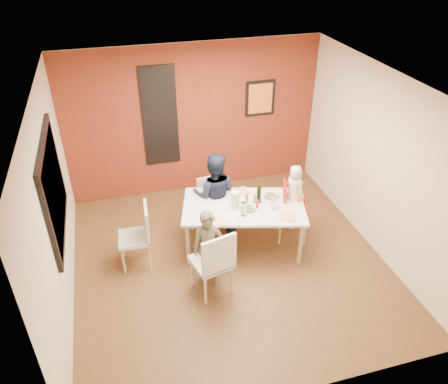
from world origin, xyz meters
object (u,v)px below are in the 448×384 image
object	(u,v)px
chair_left	(140,233)
toddler	(294,187)
chair_near	(215,261)
chair_far	(211,199)
child_far	(215,195)
child_near	(208,249)
paper_towel_roll	(235,200)
high_chair	(291,206)
dining_table	(244,209)
wine_bottle	(259,195)

from	to	relation	value
chair_left	toddler	distance (m)	2.38
chair_near	toddler	xyz separation A→B (m)	(1.47, 0.88, 0.36)
chair_far	toddler	bearing A→B (deg)	-37.31
child_far	child_near	bearing A→B (deg)	89.66
toddler	paper_towel_roll	xyz separation A→B (m)	(-0.94, -0.02, -0.06)
chair_far	high_chair	world-z (taller)	high_chair
paper_towel_roll	chair_near	bearing A→B (deg)	-121.72
chair_left	paper_towel_roll	size ratio (longest dim) A/B	3.48
dining_table	child_far	world-z (taller)	child_far
toddler	wine_bottle	size ratio (longest dim) A/B	2.79
chair_far	paper_towel_roll	size ratio (longest dim) A/B	3.02
chair_near	chair_far	bearing A→B (deg)	-116.14
high_chair	child_far	size ratio (longest dim) A/B	0.70
high_chair	child_near	size ratio (longest dim) A/B	0.85
chair_far	high_chair	distance (m)	1.31
high_chair	wine_bottle	xyz separation A→B (m)	(-0.52, 0.03, 0.28)
high_chair	child_far	bearing A→B (deg)	87.32
chair_far	chair_left	world-z (taller)	chair_left
toddler	chair_near	bearing A→B (deg)	100.69
child_far	paper_towel_roll	distance (m)	0.55
paper_towel_roll	toddler	bearing A→B (deg)	0.93
chair_near	chair_far	world-z (taller)	chair_near
high_chair	paper_towel_roll	xyz separation A→B (m)	(-0.92, -0.03, 0.29)
child_near	dining_table	bearing A→B (deg)	60.39
wine_bottle	high_chair	bearing A→B (deg)	-3.01
dining_table	chair_left	bearing A→B (deg)	179.13
chair_left	wine_bottle	world-z (taller)	wine_bottle
toddler	wine_bottle	xyz separation A→B (m)	(-0.55, 0.04, -0.07)
chair_near	child_far	world-z (taller)	child_far
chair_far	toddler	world-z (taller)	toddler
high_chair	child_near	world-z (taller)	child_near
chair_near	child_near	bearing A→B (deg)	-98.75
dining_table	toddler	world-z (taller)	toddler
chair_left	child_near	size ratio (longest dim) A/B	0.83
paper_towel_roll	chair_left	bearing A→B (deg)	177.81
high_chair	toddler	bearing A→B (deg)	-103.84
dining_table	high_chair	bearing A→B (deg)	0.07
high_chair	chair_left	bearing A→B (deg)	109.47
dining_table	child_near	bearing A→B (deg)	-137.64
child_near	paper_towel_roll	size ratio (longest dim) A/B	4.18
dining_table	chair_left	size ratio (longest dim) A/B	2.05
dining_table	wine_bottle	size ratio (longest dim) A/B	7.79
child_near	wine_bottle	xyz separation A→B (m)	(0.95, 0.67, 0.29)
chair_far	chair_left	xyz separation A→B (m)	(-1.22, -0.67, 0.07)
chair_near	chair_left	size ratio (longest dim) A/B	1.07
chair_left	high_chair	distance (m)	2.32
child_near	paper_towel_roll	bearing A→B (deg)	65.82
dining_table	child_near	world-z (taller)	child_near
high_chair	chair_far	bearing A→B (deg)	77.85
chair_far	child_near	world-z (taller)	child_near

